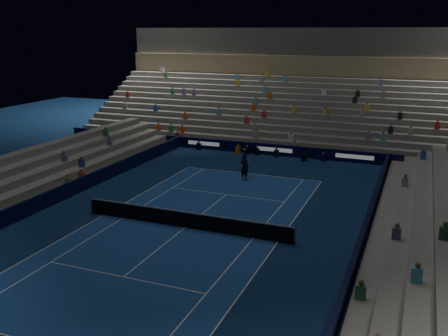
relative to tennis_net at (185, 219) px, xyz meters
name	(u,v)px	position (x,y,z in m)	size (l,w,h in m)	color
ground	(185,228)	(0.00, 0.00, -0.50)	(90.00, 90.00, 0.00)	#0C2349
court_surface	(185,228)	(0.00, 0.00, -0.50)	(10.97, 23.77, 0.01)	navy
sponsor_barrier_far	(275,150)	(0.00, 18.50, 0.00)	(44.00, 0.25, 1.00)	black
sponsor_barrier_east	(360,246)	(9.70, 0.00, 0.00)	(0.25, 37.00, 1.00)	black
sponsor_barrier_west	(48,199)	(-9.70, 0.00, 0.00)	(0.25, 37.00, 1.00)	black
grandstand_main	(301,104)	(0.00, 27.90, 2.87)	(44.00, 15.20, 11.20)	slate
grandstand_east	(436,249)	(13.17, 0.00, 0.41)	(5.00, 37.00, 2.50)	gray
grandstand_west	(5,187)	(-13.17, 0.00, 0.41)	(5.00, 37.00, 2.50)	slate
tennis_net	(185,219)	(0.00, 0.00, 0.00)	(12.90, 0.10, 1.10)	#B2B2B7
tennis_player	(245,167)	(-0.02, 10.21, 0.49)	(0.73, 0.48, 1.99)	black
broadcast_camera	(304,157)	(2.80, 17.59, -0.21)	(0.57, 0.94, 0.57)	black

